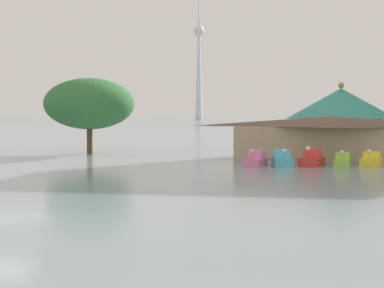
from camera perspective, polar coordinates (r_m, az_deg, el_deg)
The scene contains 10 objects.
ground_plane at distance 30.00m, azimuth -16.75°, elevation -6.48°, with size 2000.00×2000.00×0.00m, color gray.
pedal_boat_pink at distance 56.65m, azimuth 5.87°, elevation -1.45°, with size 2.07×3.17×1.58m.
pedal_boat_cyan at distance 56.47m, azimuth 8.26°, elevation -1.44°, with size 2.06×2.95×1.65m.
pedal_boat_red at distance 57.04m, azimuth 10.92°, elevation -1.40°, with size 2.41×2.97×1.84m.
pedal_boat_lime at distance 57.47m, azimuth 13.62°, elevation -1.50°, with size 1.71×2.45×1.49m.
pedal_boat_yellow at distance 58.28m, azimuth 16.10°, elevation -1.45°, with size 2.26×2.78×1.59m.
boathouse at distance 64.71m, azimuth 12.67°, elevation 0.59°, with size 20.68×9.00×4.44m.
green_roof_pavilion at distance 73.95m, azimuth 13.47°, elevation 2.47°, with size 12.55×12.55×8.34m.
shoreline_tree_tall_left at distance 73.20m, azimuth -9.39°, elevation 3.66°, with size 10.48×10.48×8.83m.
distant_broadcast_tower at distance 429.38m, azimuth 0.63°, elevation 8.64°, with size 7.12×7.12×115.09m.
Camera 1 is at (13.47, -26.37, 4.82)m, focal length 58.19 mm.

